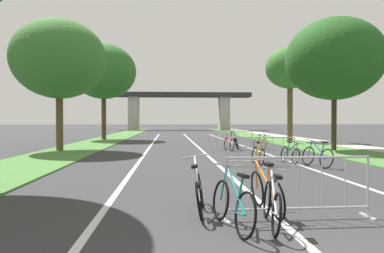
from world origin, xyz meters
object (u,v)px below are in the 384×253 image
at_px(tree_right_maple_mid, 334,59).
at_px(bicycle_purple_8, 260,143).
at_px(crowd_barrier_third, 231,141).
at_px(bicycle_red_0, 229,143).
at_px(crowd_barrier_nearest, 298,188).
at_px(bicycle_black_2, 236,143).
at_px(tree_left_pine_near, 104,72).
at_px(bicycle_green_4, 290,154).
at_px(bicycle_yellow_7, 258,155).
at_px(bicycle_white_9, 199,192).
at_px(crowd_barrier_second, 261,151).
at_px(tree_left_pine_far, 59,59).
at_px(bicycle_teal_6, 232,204).
at_px(bicycle_silver_3, 272,204).
at_px(tree_right_cypress_far, 290,68).
at_px(bicycle_orange_1, 266,192).
at_px(bicycle_blue_5, 317,156).

relative_size(tree_right_maple_mid, bicycle_purple_8, 4.23).
xyz_separation_m(crowd_barrier_third, bicycle_red_0, (-0.15, -0.38, -0.13)).
relative_size(crowd_barrier_nearest, bicycle_black_2, 1.47).
xyz_separation_m(tree_left_pine_near, bicycle_green_4, (10.15, -16.94, -5.45)).
bearing_deg(bicycle_yellow_7, bicycle_white_9, 67.07).
height_order(tree_left_pine_near, crowd_barrier_second, tree_left_pine_near).
bearing_deg(tree_right_maple_mid, bicycle_red_0, 172.33).
xyz_separation_m(tree_left_pine_far, bicycle_white_9, (6.40, -13.01, -4.56)).
xyz_separation_m(tree_left_pine_far, bicycle_purple_8, (11.16, 0.76, -4.57)).
bearing_deg(bicycle_red_0, bicycle_white_9, -110.07).
distance_m(crowd_barrier_second, crowd_barrier_third, 6.82).
xyz_separation_m(tree_left_pine_near, bicycle_purple_8, (10.81, -10.10, -5.44)).
relative_size(bicycle_black_2, bicycle_yellow_7, 0.99).
distance_m(tree_left_pine_near, bicycle_white_9, 25.22).
height_order(crowd_barrier_nearest, bicycle_purple_8, crowd_barrier_nearest).
xyz_separation_m(tree_right_maple_mid, bicycle_teal_6, (-7.91, -12.96, -4.56)).
bearing_deg(crowd_barrier_nearest, bicycle_silver_3, -146.21).
distance_m(tree_right_cypress_far, bicycle_silver_3, 23.13).
xyz_separation_m(crowd_barrier_nearest, bicycle_red_0, (1.15, 13.27, -0.13)).
bearing_deg(bicycle_teal_6, crowd_barrier_nearest, 8.39).
bearing_deg(bicycle_purple_8, bicycle_red_0, 16.14).
relative_size(tree_left_pine_near, bicycle_white_9, 4.96).
bearing_deg(bicycle_white_9, bicycle_green_4, 65.45).
distance_m(bicycle_orange_1, bicycle_silver_3, 0.81).
height_order(tree_right_maple_mid, bicycle_red_0, tree_right_maple_mid).
height_order(crowd_barrier_second, bicycle_teal_6, crowd_barrier_second).
xyz_separation_m(crowd_barrier_nearest, bicycle_white_9, (-1.61, 0.48, -0.15)).
xyz_separation_m(crowd_barrier_third, bicycle_orange_1, (-1.73, -13.23, -0.14)).
distance_m(tree_left_pine_far, bicycle_white_9, 15.20).
relative_size(crowd_barrier_second, bicycle_green_4, 1.50).
distance_m(tree_left_pine_near, bicycle_blue_5, 21.67).
relative_size(crowd_barrier_second, bicycle_blue_5, 1.48).
height_order(crowd_barrier_second, bicycle_white_9, crowd_barrier_second).
bearing_deg(tree_left_pine_near, bicycle_blue_5, -59.13).
height_order(crowd_barrier_nearest, bicycle_yellow_7, crowd_barrier_nearest).
height_order(bicycle_black_2, bicycle_silver_3, bicycle_black_2).
xyz_separation_m(crowd_barrier_second, bicycle_red_0, (-0.06, 6.44, -0.13)).
bearing_deg(bicycle_purple_8, crowd_barrier_third, 7.97).
height_order(crowd_barrier_second, bicycle_orange_1, crowd_barrier_second).
bearing_deg(bicycle_yellow_7, bicycle_green_4, -169.68).
distance_m(tree_right_maple_mid, bicycle_teal_6, 15.85).
bearing_deg(bicycle_yellow_7, bicycle_red_0, -89.96).
xyz_separation_m(bicycle_black_2, bicycle_green_4, (0.79, -6.60, -0.03)).
height_order(crowd_barrier_nearest, crowd_barrier_third, same).
bearing_deg(crowd_barrier_second, tree_left_pine_far, 144.13).
bearing_deg(bicycle_blue_5, bicycle_green_4, 105.98).
height_order(crowd_barrier_nearest, bicycle_white_9, crowd_barrier_nearest).
bearing_deg(bicycle_green_4, bicycle_orange_1, 63.17).
bearing_deg(crowd_barrier_second, crowd_barrier_third, 89.20).
relative_size(tree_right_maple_mid, bicycle_silver_3, 4.37).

